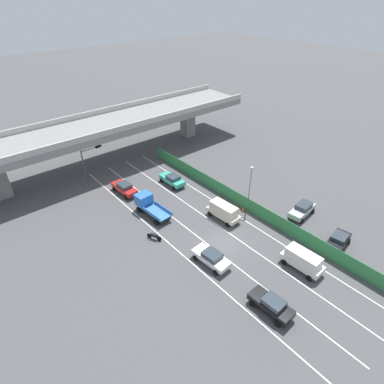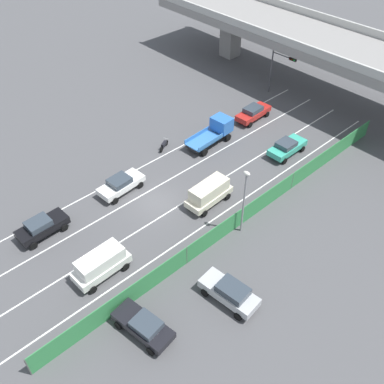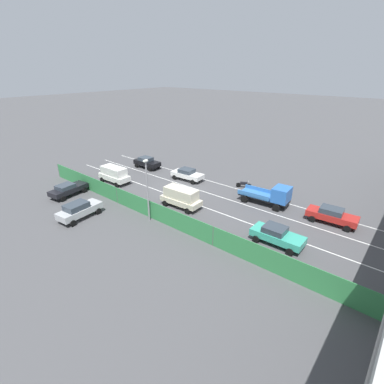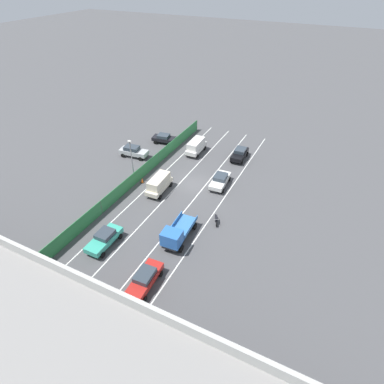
% 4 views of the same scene
% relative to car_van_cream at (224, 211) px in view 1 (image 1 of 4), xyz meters
% --- Properties ---
extents(ground_plane, '(300.00, 300.00, 0.00)m').
position_rel_car_van_cream_xyz_m(ground_plane, '(-3.26, -3.52, -1.24)').
color(ground_plane, '#4C4C4F').
extents(lane_line_left_edge, '(0.14, 43.95, 0.01)m').
position_rel_car_van_cream_xyz_m(lane_line_left_edge, '(-8.35, 0.45, -1.24)').
color(lane_line_left_edge, silver).
rests_on(lane_line_left_edge, ground).
extents(lane_line_mid_left, '(0.14, 43.95, 0.01)m').
position_rel_car_van_cream_xyz_m(lane_line_mid_left, '(-4.95, 0.45, -1.24)').
color(lane_line_mid_left, silver).
rests_on(lane_line_mid_left, ground).
extents(lane_line_mid_right, '(0.14, 43.95, 0.01)m').
position_rel_car_van_cream_xyz_m(lane_line_mid_right, '(-1.56, 0.45, -1.24)').
color(lane_line_mid_right, silver).
rests_on(lane_line_mid_right, ground).
extents(lane_line_right_edge, '(0.14, 43.95, 0.01)m').
position_rel_car_van_cream_xyz_m(lane_line_right_edge, '(1.84, 0.45, -1.24)').
color(lane_line_right_edge, silver).
rests_on(lane_line_right_edge, ground).
extents(elevated_overpass, '(54.27, 9.90, 7.76)m').
position_rel_car_van_cream_xyz_m(elevated_overpass, '(-3.26, 24.43, 4.84)').
color(elevated_overpass, gray).
rests_on(elevated_overpass, ground).
extents(green_fence, '(0.10, 40.05, 1.88)m').
position_rel_car_van_cream_xyz_m(green_fence, '(3.86, 0.45, -0.30)').
color(green_fence, '#338447').
rests_on(green_fence, ground).
extents(car_van_cream, '(2.22, 4.68, 2.19)m').
position_rel_car_van_cream_xyz_m(car_van_cream, '(0.00, 0.00, 0.00)').
color(car_van_cream, beige).
rests_on(car_van_cream, ground).
extents(car_sedan_red, '(2.13, 4.75, 1.62)m').
position_rel_car_van_cream_xyz_m(car_sedan_red, '(-6.76, 13.73, -0.34)').
color(car_sedan_red, red).
rests_on(car_sedan_red, ground).
extents(car_sedan_white, '(2.31, 4.61, 1.57)m').
position_rel_car_van_cream_xyz_m(car_sedan_white, '(-6.72, -4.89, -0.37)').
color(car_sedan_white, white).
rests_on(car_sedan_white, ground).
extents(car_van_white, '(2.17, 4.54, 2.17)m').
position_rel_car_van_cream_xyz_m(car_van_white, '(0.23, -11.67, -0.01)').
color(car_van_white, silver).
rests_on(car_van_white, ground).
extents(car_taxi_teal, '(2.09, 4.52, 1.61)m').
position_rel_car_van_cream_xyz_m(car_taxi_teal, '(0.09, 11.16, -0.35)').
color(car_taxi_teal, teal).
rests_on(car_taxi_teal, ground).
extents(car_sedan_black, '(2.09, 4.33, 1.66)m').
position_rel_car_van_cream_xyz_m(car_sedan_black, '(-6.66, -12.97, -0.32)').
color(car_sedan_black, black).
rests_on(car_sedan_black, ground).
extents(flatbed_truck_blue, '(2.60, 5.66, 2.39)m').
position_rel_car_van_cream_xyz_m(flatbed_truck_blue, '(-6.67, 7.54, -0.00)').
color(flatbed_truck_blue, black).
rests_on(flatbed_truck_blue, ground).
extents(motorcycle, '(1.00, 1.80, 0.93)m').
position_rel_car_van_cream_xyz_m(motorcycle, '(-9.25, 2.45, -0.78)').
color(motorcycle, black).
rests_on(motorcycle, ground).
extents(parked_sedan_dark, '(4.67, 2.51, 1.50)m').
position_rel_car_van_cream_xyz_m(parked_sedan_dark, '(6.37, -12.41, -0.39)').
color(parked_sedan_dark, black).
rests_on(parked_sedan_dark, ground).
extents(parked_wagon_silver, '(4.64, 2.35, 1.72)m').
position_rel_car_van_cream_xyz_m(parked_wagon_silver, '(8.51, -6.23, -0.29)').
color(parked_wagon_silver, '#B2B5B7').
rests_on(parked_wagon_silver, ground).
extents(traffic_light, '(3.39, 0.43, 5.53)m').
position_rel_car_van_cream_xyz_m(traffic_light, '(-8.62, 20.20, 2.67)').
color(traffic_light, '#47474C').
rests_on(traffic_light, ground).
extents(street_lamp, '(0.60, 0.36, 6.38)m').
position_rel_car_van_cream_xyz_m(street_lamp, '(4.33, -0.41, 2.69)').
color(street_lamp, gray).
rests_on(street_lamp, ground).
extents(traffic_cone, '(0.47, 0.47, 0.75)m').
position_rel_car_van_cream_xyz_m(traffic_cone, '(3.18, -0.65, -0.89)').
color(traffic_cone, orange).
rests_on(traffic_cone, ground).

